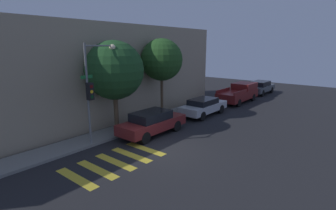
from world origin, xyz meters
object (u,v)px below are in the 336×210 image
Objects in this scene: sedan_near_corner at (152,122)px; sedan_far_end at (260,87)px; tree_midblock at (162,60)px; sedan_middle at (203,106)px; pickup_truck at (239,93)px; tree_near_corner at (114,70)px; traffic_light_pole at (95,81)px.

sedan_far_end is at bearing 0.00° from sedan_near_corner.
sedan_far_end is at bearing -8.52° from tree_midblock.
sedan_far_end is (12.15, 0.00, 0.04)m from sedan_middle.
sedan_middle is 0.85× the size of pickup_truck.
tree_near_corner is (-0.96, 2.19, 3.11)m from sedan_near_corner.
pickup_truck is at bearing -13.75° from tree_midblock.
sedan_far_end is at bearing -3.44° from traffic_light_pole.
tree_midblock is (4.44, 0.00, 0.45)m from tree_near_corner.
pickup_truck is at bearing -180.00° from sedan_far_end.
traffic_light_pole is 4.32m from sedan_near_corner.
traffic_light_pole is 1.19× the size of sedan_near_corner.
tree_near_corner reaches higher than traffic_light_pole.
tree_midblock reaches higher than sedan_near_corner.
tree_midblock is (-8.95, 2.19, 3.45)m from pickup_truck.
traffic_light_pole is 1.04× the size of pickup_truck.
tree_near_corner is at bearing 170.71° from pickup_truck.
traffic_light_pole reaches higher than sedan_middle.
sedan_far_end is at bearing -6.56° from tree_near_corner.
pickup_truck is 0.93× the size of tree_near_corner.
sedan_far_end is at bearing 0.00° from pickup_truck.
sedan_middle is at bearing -41.70° from tree_midblock.
sedan_far_end reaches higher than sedan_middle.
pickup_truck is (6.49, -0.00, 0.16)m from sedan_middle.
tree_midblock is (-14.60, 2.19, 3.57)m from sedan_far_end.
sedan_middle is 12.15m from sedan_far_end.
sedan_near_corner is 5.93m from sedan_middle.
pickup_truck is 13.89m from tree_near_corner.
traffic_light_pole is at bearing 176.56° from sedan_far_end.
pickup_truck is 1.14× the size of sedan_far_end.
sedan_far_end is (18.08, 0.00, -0.01)m from sedan_near_corner.
sedan_middle is (5.93, 0.00, -0.05)m from sedan_near_corner.
sedan_middle is (8.99, -1.27, -2.82)m from traffic_light_pole.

